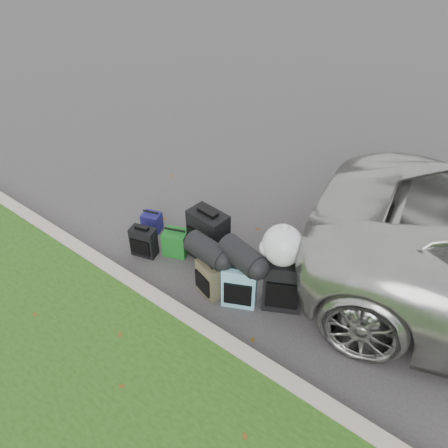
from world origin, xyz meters
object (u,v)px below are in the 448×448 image
Objects in this scene: suitcase_teal at (240,285)px; suitcase_large_black_right at (283,284)px; tote_navy at (152,222)px; suitcase_olive at (211,278)px; suitcase_large_black_left at (208,236)px; tote_green at (176,242)px; suitcase_small_black at (144,242)px.

suitcase_large_black_right is (0.43, 0.27, 0.06)m from suitcase_teal.
suitcase_large_black_right reaches higher than tote_navy.
suitcase_large_black_right is 2.45× the size of tote_navy.
suitcase_teal is (0.37, 0.09, 0.05)m from suitcase_olive.
tote_navy is at bearing -173.02° from suitcase_large_black_left.
tote_green is (-1.65, -0.07, -0.16)m from suitcase_large_black_right.
suitcase_large_black_right is (1.98, 0.35, 0.13)m from suitcase_small_black.
suitcase_large_black_left is at bearing 16.38° from suitcase_small_black.
suitcase_olive is 1.69× the size of tote_navy.
suitcase_small_black is at bearing -163.30° from suitcase_olive.
suitcase_olive is 0.39m from suitcase_teal.
suitcase_olive is 0.83× the size of suitcase_teal.
suitcase_teal reaches higher than suitcase_small_black.
suitcase_large_black_right reaches higher than suitcase_small_black.
tote_green is 1.28× the size of tote_navy.
suitcase_teal is at bearing -21.47° from suitcase_large_black_left.
suitcase_small_black is 2.02m from suitcase_large_black_right.
tote_navy is (-1.85, 0.36, -0.15)m from suitcase_teal.
tote_green is (0.33, 0.28, -0.03)m from suitcase_small_black.
tote_navy is (-0.63, 0.16, -0.04)m from tote_green.
suitcase_olive reaches higher than tote_green.
tote_green is at bearing 24.25° from suitcase_small_black.
suitcase_large_black_left is 0.50m from tote_green.
suitcase_small_black is at bearing 156.41° from suitcase_teal.
suitcase_large_black_right is 1.92× the size of tote_green.
suitcase_large_black_left reaches higher than tote_navy.
suitcase_large_black_left reaches higher than suitcase_large_black_right.
suitcase_large_black_left is (0.74, 0.48, 0.16)m from suitcase_small_black.
suitcase_small_black is 1.18m from suitcase_olive.
suitcase_teal reaches higher than suitcase_olive.
tote_navy is (-0.30, 0.44, -0.07)m from suitcase_small_black.
suitcase_large_black_left reaches higher than suitcase_teal.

